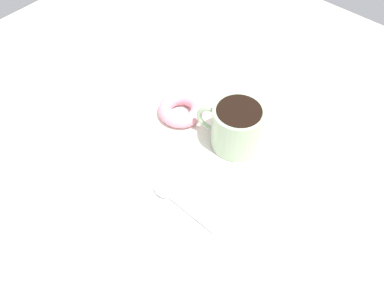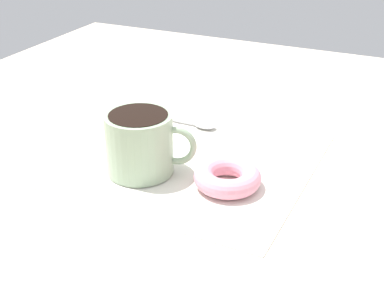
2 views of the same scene
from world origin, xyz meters
The scene contains 5 objects.
ground_plane centered at (0.00, 0.00, -1.00)cm, with size 120.00×120.00×2.00cm, color beige.
napkin centered at (-2.08, -0.83, 0.15)cm, with size 33.77×33.77×0.30cm, color white.
coffee_cup centered at (-6.55, -7.53, 4.66)cm, with size 12.10×9.07×8.43cm.
donut centered at (5.54, -6.34, 1.62)cm, with size 8.82×8.82×2.64cm, color pink.
spoon centered at (-6.08, 9.02, 0.70)cm, with size 13.04×2.47×0.90cm.
Camera 2 is at (26.53, -62.63, 36.71)cm, focal length 50.00 mm.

